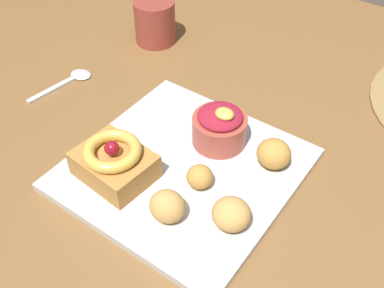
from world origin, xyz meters
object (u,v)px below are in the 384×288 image
object	(u,v)px
fritter_front	(231,214)
spoon	(69,81)
front_plate	(184,169)
fritter_middle	(200,177)
coffee_mug	(155,22)
cake_slice	(114,161)
berry_ramekin	(220,127)
fritter_extra	(167,206)
fritter_back	(274,154)

from	to	relation	value
fritter_front	spoon	bearing A→B (deg)	165.75
front_plate	fritter_middle	distance (m)	0.05
fritter_front	coffee_mug	world-z (taller)	coffee_mug
front_plate	cake_slice	size ratio (longest dim) A/B	2.74
berry_ramekin	cake_slice	bearing A→B (deg)	-119.29
spoon	fritter_extra	bearing A→B (deg)	-105.44
cake_slice	fritter_extra	world-z (taller)	cake_slice
fritter_back	fritter_extra	xyz separation A→B (m)	(-0.06, -0.16, -0.00)
fritter_extra	coffee_mug	world-z (taller)	coffee_mug
fritter_back	fritter_extra	bearing A→B (deg)	-111.74
front_plate	fritter_back	world-z (taller)	fritter_back
berry_ramekin	fritter_back	xyz separation A→B (m)	(0.09, 0.00, -0.01)
berry_ramekin	spoon	world-z (taller)	berry_ramekin
fritter_middle	fritter_extra	bearing A→B (deg)	-91.71
fritter_middle	fritter_extra	distance (m)	0.07
berry_ramekin	fritter_front	world-z (taller)	berry_ramekin
fritter_front	fritter_extra	xyz separation A→B (m)	(-0.07, -0.04, 0.00)
berry_ramekin	fritter_back	distance (m)	0.09
coffee_mug	cake_slice	bearing A→B (deg)	-59.52
fritter_back	spoon	world-z (taller)	fritter_back
berry_ramekin	fritter_extra	size ratio (longest dim) A/B	1.74
fritter_extra	berry_ramekin	bearing A→B (deg)	98.88
fritter_front	fritter_middle	xyz separation A→B (m)	(-0.07, 0.03, -0.00)
fritter_front	fritter_middle	world-z (taller)	fritter_front
spoon	fritter_front	bearing A→B (deg)	-96.89
spoon	coffee_mug	xyz separation A→B (m)	(0.04, 0.20, 0.04)
front_plate	fritter_middle	bearing A→B (deg)	-22.90
cake_slice	berry_ramekin	size ratio (longest dim) A/B	1.35
cake_slice	spoon	distance (m)	0.26
cake_slice	berry_ramekin	world-z (taller)	berry_ramekin
fritter_front	fritter_extra	distance (m)	0.08
fritter_front	spoon	xyz separation A→B (m)	(-0.41, 0.10, -0.03)
coffee_mug	fritter_middle	bearing A→B (deg)	-42.57
berry_ramekin	fritter_front	bearing A→B (deg)	-51.33
fritter_front	fritter_back	bearing A→B (deg)	93.31
fritter_front	fritter_back	xyz separation A→B (m)	(-0.01, 0.12, 0.00)
cake_slice	spoon	size ratio (longest dim) A/B	0.86
front_plate	cake_slice	distance (m)	0.10
coffee_mug	fritter_extra	bearing A→B (deg)	-49.12
fritter_back	spoon	bearing A→B (deg)	-177.09
spoon	cake_slice	bearing A→B (deg)	-111.05
cake_slice	coffee_mug	xyz separation A→B (m)	(-0.19, 0.33, 0.00)
fritter_middle	front_plate	bearing A→B (deg)	157.10
coffee_mug	front_plate	bearing A→B (deg)	-44.79
cake_slice	coffee_mug	size ratio (longest dim) A/B	1.30
cake_slice	fritter_middle	size ratio (longest dim) A/B	3.02
fritter_back	spoon	size ratio (longest dim) A/B	0.39
fritter_middle	cake_slice	bearing A→B (deg)	-153.76
front_plate	spoon	distance (m)	0.30
fritter_middle	fritter_back	xyz separation A→B (m)	(0.06, 0.09, 0.00)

